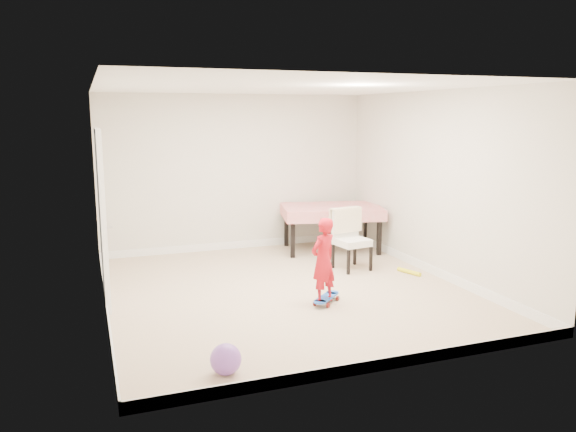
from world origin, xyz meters
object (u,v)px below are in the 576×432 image
object	(u,v)px
dining_table	(331,228)
dining_chair	(352,240)
skateboard	(326,300)
balloon	(226,359)
child	(323,263)

from	to	relation	value
dining_table	dining_chair	xyz separation A→B (m)	(-0.20, -1.20, 0.07)
dining_table	skateboard	xyz separation A→B (m)	(-1.17, -2.45, -0.34)
skateboard	balloon	world-z (taller)	balloon
skateboard	dining_chair	bearing A→B (deg)	9.83
dining_chair	dining_table	bearing A→B (deg)	71.27
dining_chair	balloon	world-z (taller)	dining_chair
skateboard	child	distance (m)	0.48
dining_chair	skateboard	size ratio (longest dim) A/B	1.65
dining_table	skateboard	world-z (taller)	dining_table
dining_table	skateboard	size ratio (longest dim) A/B	2.94
skateboard	child	xyz separation A→B (m)	(-0.06, -0.03, 0.48)
balloon	skateboard	bearing A→B (deg)	41.85
dining_chair	skateboard	xyz separation A→B (m)	(-0.96, -1.26, -0.41)
dining_table	skateboard	bearing A→B (deg)	-102.73
dining_chair	skateboard	world-z (taller)	dining_chair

